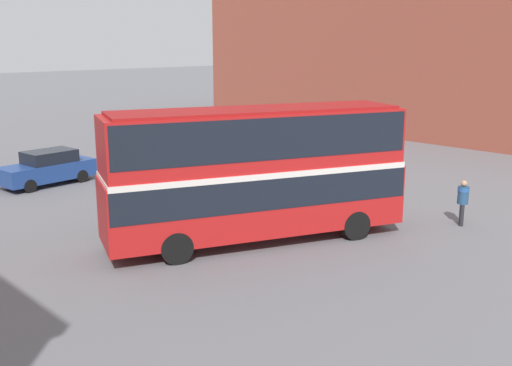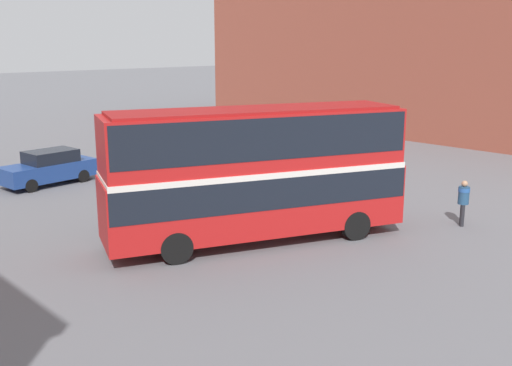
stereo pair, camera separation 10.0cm
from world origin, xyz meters
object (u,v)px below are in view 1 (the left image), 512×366
at_px(pedestrian_foreground, 463,198).
at_px(parked_car_kerb_far, 48,168).
at_px(parked_car_kerb_near, 231,152).
at_px(double_decker_bus, 256,167).

xyz_separation_m(pedestrian_foreground, parked_car_kerb_far, (-8.34, 17.08, -0.24)).
bearing_deg(pedestrian_foreground, parked_car_kerb_near, -34.75).
height_order(double_decker_bus, pedestrian_foreground, double_decker_bus).
bearing_deg(double_decker_bus, pedestrian_foreground, -8.08).
bearing_deg(parked_car_kerb_near, double_decker_bus, -126.32).
distance_m(pedestrian_foreground, parked_car_kerb_far, 19.01).
relative_size(pedestrian_foreground, parked_car_kerb_far, 0.38).
bearing_deg(parked_car_kerb_far, pedestrian_foreground, 110.68).
height_order(parked_car_kerb_near, parked_car_kerb_far, parked_car_kerb_far).
height_order(double_decker_bus, parked_car_kerb_near, double_decker_bus).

